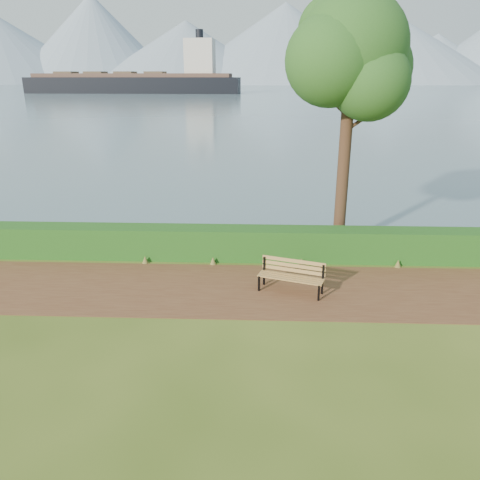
{
  "coord_description": "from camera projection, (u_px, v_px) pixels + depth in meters",
  "views": [
    {
      "loc": [
        0.28,
        -11.2,
        5.44
      ],
      "look_at": [
        -0.24,
        1.2,
        1.1
      ],
      "focal_mm": 35.0,
      "sensor_mm": 36.0,
      "label": 1
    }
  ],
  "objects": [
    {
      "name": "water",
      "position": [
        260.0,
        87.0,
        257.55
      ],
      "size": [
        700.0,
        510.0,
        0.0
      ],
      "primitive_type": "cube",
      "color": "#476472",
      "rests_on": "ground"
    },
    {
      "name": "mountains",
      "position": [
        250.0,
        48.0,
        386.49
      ],
      "size": [
        585.0,
        190.0,
        70.0
      ],
      "color": "gray",
      "rests_on": "ground"
    },
    {
      "name": "hedge",
      "position": [
        249.0,
        243.0,
        14.65
      ],
      "size": [
        32.0,
        0.85,
        1.0
      ],
      "primitive_type": "cube",
      "color": "#163F12",
      "rests_on": "ground"
    },
    {
      "name": "tree",
      "position": [
        352.0,
        54.0,
        13.73
      ],
      "size": [
        3.94,
        3.53,
        8.16
      ],
      "rotation": [
        0.0,
        0.0,
        0.33
      ],
      "color": "#352115",
      "rests_on": "ground"
    },
    {
      "name": "path",
      "position": [
        247.0,
        289.0,
        12.65
      ],
      "size": [
        40.0,
        3.4,
        0.01
      ],
      "primitive_type": "cube",
      "color": "#56301D",
      "rests_on": "ground"
    },
    {
      "name": "ground",
      "position": [
        247.0,
        294.0,
        12.37
      ],
      "size": [
        140.0,
        140.0,
        0.0
      ],
      "primitive_type": "plane",
      "color": "#3D5217",
      "rests_on": "ground"
    },
    {
      "name": "cargo_ship",
      "position": [
        141.0,
        83.0,
        160.08
      ],
      "size": [
        73.53,
        14.6,
        22.19
      ],
      "rotation": [
        0.0,
        0.0,
        -0.04
      ],
      "color": "black",
      "rests_on": "ground"
    },
    {
      "name": "bench",
      "position": [
        292.0,
        274.0,
        12.39
      ],
      "size": [
        1.8,
        1.03,
        0.87
      ],
      "rotation": [
        0.0,
        0.0,
        -0.33
      ],
      "color": "black",
      "rests_on": "ground"
    }
  ]
}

